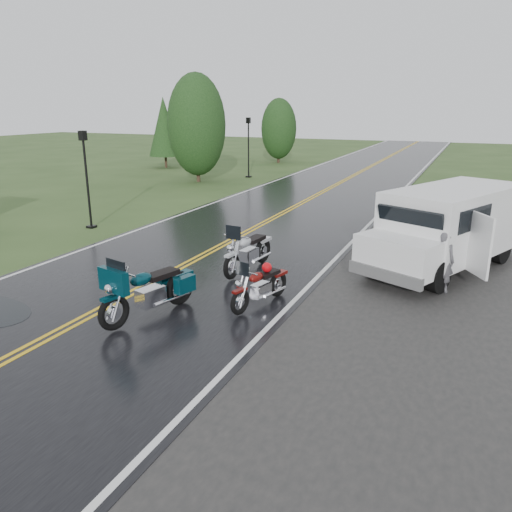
{
  "coord_description": "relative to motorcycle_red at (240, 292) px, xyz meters",
  "views": [
    {
      "loc": [
        7.37,
        -8.36,
        4.42
      ],
      "look_at": [
        2.8,
        2.0,
        1.0
      ],
      "focal_mm": 35.0,
      "sensor_mm": 36.0,
      "label": 1
    }
  ],
  "objects": [
    {
      "name": "ground",
      "position": [
        -3.0,
        -0.68,
        -0.58
      ],
      "size": [
        120.0,
        120.0,
        0.0
      ],
      "primitive_type": "plane",
      "color": "#2D471E",
      "rests_on": "ground"
    },
    {
      "name": "road",
      "position": [
        -3.0,
        9.32,
        -0.56
      ],
      "size": [
        8.0,
        100.0,
        0.04
      ],
      "primitive_type": "cube",
      "color": "black",
      "rests_on": "ground"
    },
    {
      "name": "motorcycle_red",
      "position": [
        0.0,
        0.0,
        0.0
      ],
      "size": [
        1.16,
        2.08,
        1.16
      ],
      "primitive_type": null,
      "rotation": [
        0.0,
        0.0,
        -0.24
      ],
      "color": "#5E0D0A",
      "rests_on": "ground"
    },
    {
      "name": "motorcycle_teal",
      "position": [
        -1.97,
        -1.73,
        0.15
      ],
      "size": [
        1.49,
        2.63,
        1.47
      ],
      "primitive_type": null,
      "rotation": [
        0.0,
        0.0,
        -0.25
      ],
      "color": "#042C36",
      "rests_on": "ground"
    },
    {
      "name": "motorcycle_silver",
      "position": [
        -1.19,
        1.99,
        0.12
      ],
      "size": [
        1.08,
        2.43,
        1.4
      ],
      "primitive_type": null,
      "rotation": [
        0.0,
        0.0,
        -0.09
      ],
      "color": "#B4B6BC",
      "rests_on": "ground"
    },
    {
      "name": "van_white",
      "position": [
        2.17,
        3.96,
        0.58
      ],
      "size": [
        4.43,
        6.28,
        2.31
      ],
      "primitive_type": null,
      "rotation": [
        0.0,
        0.0,
        -0.42
      ],
      "color": "white",
      "rests_on": "ground"
    },
    {
      "name": "person_at_van",
      "position": [
        3.85,
        3.33,
        0.19
      ],
      "size": [
        0.58,
        0.4,
        1.54
      ],
      "primitive_type": "imported",
      "rotation": [
        0.0,
        0.0,
        3.08
      ],
      "color": "#4C4B50",
      "rests_on": "ground"
    },
    {
      "name": "lamp_post_near_left",
      "position": [
        -8.71,
        5.23,
        1.22
      ],
      "size": [
        0.31,
        0.31,
        3.61
      ],
      "primitive_type": null,
      "color": "black",
      "rests_on": "ground"
    },
    {
      "name": "lamp_post_far_left",
      "position": [
        -9.05,
        20.2,
        1.3
      ],
      "size": [
        0.32,
        0.32,
        3.76
      ],
      "primitive_type": null,
      "color": "black",
      "rests_on": "ground"
    },
    {
      "name": "tree_left_mid",
      "position": [
        -11.03,
        17.24,
        2.11
      ],
      "size": [
        3.44,
        3.44,
        5.38
      ],
      "primitive_type": null,
      "color": "#1E3D19",
      "rests_on": "ground"
    },
    {
      "name": "tree_left_far",
      "position": [
        -10.44,
        29.04,
        1.57
      ],
      "size": [
        2.79,
        2.79,
        4.29
      ],
      "primitive_type": null,
      "color": "#1E3D19",
      "rests_on": "ground"
    },
    {
      "name": "pine_left_far",
      "position": [
        -16.87,
        22.53,
        1.88
      ],
      "size": [
        2.37,
        2.37,
        4.93
      ],
      "primitive_type": null,
      "color": "#1E3D19",
      "rests_on": "ground"
    }
  ]
}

